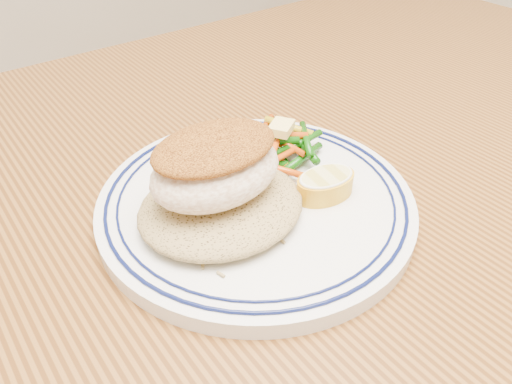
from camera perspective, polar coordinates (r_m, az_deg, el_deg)
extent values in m
cube|color=#532E10|center=(0.43, -3.62, -6.76)|extent=(1.50, 0.90, 0.04)
cylinder|color=#532E10|center=(1.26, 13.29, 3.80)|extent=(0.07, 0.07, 0.71)
cylinder|color=silver|center=(0.44, 0.00, -1.30)|extent=(0.27, 0.27, 0.01)
torus|color=#0A113F|center=(0.43, 0.00, -0.42)|extent=(0.26, 0.26, 0.00)
torus|color=#0A113F|center=(0.43, 0.00, -0.42)|extent=(0.24, 0.24, 0.00)
ellipsoid|color=olive|center=(0.40, -4.00, -1.27)|extent=(0.14, 0.12, 0.03)
ellipsoid|color=white|center=(0.39, -4.61, 2.39)|extent=(0.11, 0.08, 0.05)
ellipsoid|color=#955418|center=(0.38, -4.80, 5.17)|extent=(0.10, 0.07, 0.02)
cylinder|color=#BE4209|center=(0.48, 1.99, 4.17)|extent=(0.01, 0.06, 0.01)
cylinder|color=#104C09|center=(0.47, 5.37, 3.93)|extent=(0.06, 0.02, 0.01)
cylinder|color=#104C09|center=(0.48, 2.15, 4.95)|extent=(0.02, 0.06, 0.02)
cylinder|color=#104C09|center=(0.50, 2.26, 6.50)|extent=(0.05, 0.05, 0.01)
cylinder|color=#BE4209|center=(0.50, 3.45, 6.06)|extent=(0.02, 0.05, 0.01)
cylinder|color=#104C09|center=(0.46, -0.20, 3.40)|extent=(0.05, 0.04, 0.01)
cylinder|color=#BE4209|center=(0.45, 2.62, 2.64)|extent=(0.04, 0.05, 0.01)
cylinder|color=#104C09|center=(0.48, -1.43, 5.54)|extent=(0.05, 0.03, 0.01)
cylinder|color=gold|center=(0.49, 2.77, 6.05)|extent=(0.03, 0.06, 0.01)
cylinder|color=#104C09|center=(0.48, -2.06, 4.90)|extent=(0.03, 0.04, 0.01)
cylinder|color=#104C09|center=(0.47, 5.80, 4.82)|extent=(0.02, 0.05, 0.01)
cylinder|color=#BE4209|center=(0.46, 2.22, 3.68)|extent=(0.05, 0.01, 0.01)
cylinder|color=#BE4209|center=(0.49, 0.07, 6.25)|extent=(0.03, 0.06, 0.01)
cylinder|color=#104C09|center=(0.49, 0.80, 6.21)|extent=(0.05, 0.04, 0.01)
cylinder|color=#104C09|center=(0.46, 0.82, 3.80)|extent=(0.06, 0.01, 0.01)
cylinder|color=#104C09|center=(0.48, 5.47, 5.81)|extent=(0.05, 0.01, 0.01)
cylinder|color=#BE4209|center=(0.49, 0.66, 7.00)|extent=(0.05, 0.04, 0.01)
cylinder|color=#BE4209|center=(0.47, 2.88, 5.78)|extent=(0.02, 0.05, 0.01)
cylinder|color=gold|center=(0.49, 3.75, 7.47)|extent=(0.03, 0.05, 0.01)
cylinder|color=#104C09|center=(0.48, 5.76, 6.05)|extent=(0.04, 0.05, 0.01)
cylinder|color=#BE4209|center=(0.47, 2.33, 5.61)|extent=(0.04, 0.04, 0.01)
cylinder|color=gold|center=(0.44, 0.71, 3.60)|extent=(0.05, 0.04, 0.01)
cylinder|color=#104C09|center=(0.47, 2.09, 5.85)|extent=(0.04, 0.04, 0.01)
cylinder|color=#BE4209|center=(0.48, 2.91, 6.48)|extent=(0.04, 0.04, 0.01)
cylinder|color=#BE4209|center=(0.47, -2.04, 6.03)|extent=(0.04, 0.03, 0.01)
cube|color=#FCE37B|center=(0.47, 2.92, 7.36)|extent=(0.03, 0.03, 0.01)
torus|color=white|center=(0.43, 8.01, 1.78)|extent=(0.06, 0.06, 0.00)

